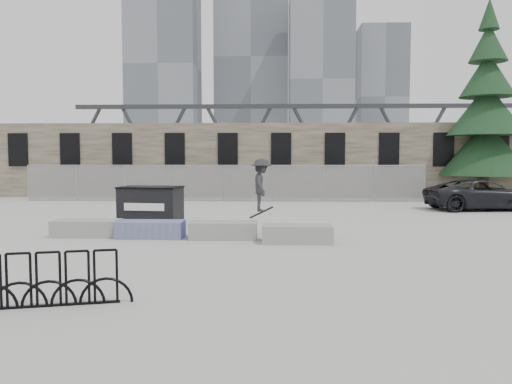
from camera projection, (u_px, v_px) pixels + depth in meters
ground at (184, 238)px, 15.17m from camera, size 120.00×120.00×0.00m
stone_wall at (230, 160)px, 31.21m from camera, size 36.00×2.58×4.50m
chainlink_fence at (224, 183)px, 27.56m from camera, size 22.06×0.06×2.02m
planter_far_left at (87, 227)px, 15.43m from camera, size 2.00×0.90×0.51m
planter_center_left at (151, 229)px, 15.18m from camera, size 2.00×0.90×0.51m
planter_center_right at (224, 229)px, 14.99m from camera, size 2.00×0.90×0.51m
planter_offset at (297, 233)px, 14.28m from camera, size 2.00×0.90×0.51m
dumpster at (151, 206)px, 17.86m from camera, size 2.28×1.57×1.40m
bike_rack at (19, 282)px, 8.04m from camera, size 3.49×0.93×0.90m
spruce_tree at (486, 117)px, 28.75m from camera, size 5.05×5.05×11.50m
skyline_towers at (256, 72)px, 107.29m from camera, size 58.00×28.00×48.00m
truss_bridge at (325, 145)px, 69.39m from camera, size 70.00×3.00×9.80m
suv at (482, 195)px, 23.15m from camera, size 5.32×2.86×1.42m
skateboarder at (261, 185)px, 15.40m from camera, size 0.76×1.11×1.86m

